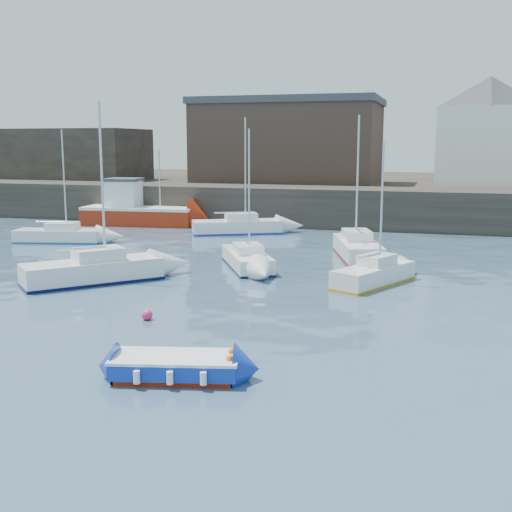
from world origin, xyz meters
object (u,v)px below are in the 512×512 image
(fishing_boat, at_px, (137,210))
(buoy_far, at_px, (252,261))
(sailboat_h, at_px, (237,226))
(buoy_near, at_px, (147,320))
(blue_dinghy, at_px, (176,366))
(sailboat_e, at_px, (59,235))
(sailboat_a, at_px, (93,270))
(sailboat_c, at_px, (374,274))
(sailboat_b, at_px, (247,259))
(sailboat_f, at_px, (357,248))

(fishing_boat, bearing_deg, buoy_far, -43.65)
(buoy_far, bearing_deg, sailboat_h, 112.37)
(buoy_near, bearing_deg, buoy_far, 88.69)
(blue_dinghy, xyz_separation_m, sailboat_e, (-17.33, 20.79, 0.10))
(sailboat_a, xyz_separation_m, sailboat_e, (-8.64, 10.35, -0.11))
(fishing_boat, height_order, sailboat_e, sailboat_e)
(sailboat_c, height_order, sailboat_e, sailboat_e)
(sailboat_b, distance_m, sailboat_h, 12.95)
(sailboat_a, distance_m, sailboat_b, 8.01)
(sailboat_e, height_order, sailboat_f, sailboat_f)
(sailboat_h, bearing_deg, sailboat_a, -94.31)
(sailboat_h, height_order, buoy_near, sailboat_h)
(fishing_boat, xyz_separation_m, sailboat_c, (20.65, -17.02, -0.65))
(sailboat_c, xyz_separation_m, buoy_far, (-7.09, 4.08, -0.50))
(sailboat_b, relative_size, sailboat_h, 0.87)
(sailboat_f, bearing_deg, fishing_boat, 151.71)
(sailboat_f, bearing_deg, buoy_near, -110.48)
(buoy_far, bearing_deg, fishing_boat, 136.35)
(sailboat_c, bearing_deg, sailboat_e, 161.64)
(fishing_boat, distance_m, sailboat_c, 26.77)
(fishing_boat, xyz_separation_m, sailboat_e, (-0.63, -9.95, -0.67))
(fishing_boat, height_order, buoy_far, fishing_boat)
(sailboat_c, height_order, buoy_far, sailboat_c)
(sailboat_a, relative_size, sailboat_c, 1.28)
(fishing_boat, relative_size, sailboat_e, 1.26)
(sailboat_a, relative_size, sailboat_b, 1.16)
(buoy_far, bearing_deg, sailboat_b, -81.42)
(blue_dinghy, xyz_separation_m, buoy_near, (-3.43, 5.26, -0.37))
(sailboat_b, bearing_deg, blue_dinghy, -79.82)
(sailboat_b, height_order, sailboat_h, sailboat_h)
(fishing_boat, height_order, sailboat_c, sailboat_c)
(sailboat_a, height_order, sailboat_h, sailboat_a)
(buoy_near, distance_m, buoy_far, 12.55)
(sailboat_a, relative_size, sailboat_e, 1.14)
(sailboat_b, relative_size, sailboat_e, 0.98)
(sailboat_a, bearing_deg, fishing_boat, 111.53)
(sailboat_a, distance_m, sailboat_f, 14.90)
(sailboat_e, relative_size, buoy_near, 17.63)
(blue_dinghy, height_order, buoy_near, blue_dinghy)
(sailboat_c, distance_m, buoy_far, 8.20)
(sailboat_f, xyz_separation_m, sailboat_h, (-9.64, 7.54, -0.03))
(sailboat_e, bearing_deg, sailboat_b, -18.57)
(sailboat_a, bearing_deg, sailboat_c, 14.58)
(sailboat_a, height_order, sailboat_c, sailboat_a)
(sailboat_f, xyz_separation_m, buoy_far, (-5.42, -2.72, -0.56))
(sailboat_f, relative_size, buoy_far, 18.31)
(sailboat_b, height_order, sailboat_c, sailboat_b)
(buoy_near, bearing_deg, blue_dinghy, -56.88)
(blue_dinghy, distance_m, sailboat_h, 29.02)
(sailboat_h, xyz_separation_m, buoy_near, (3.94, -22.81, -0.54))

